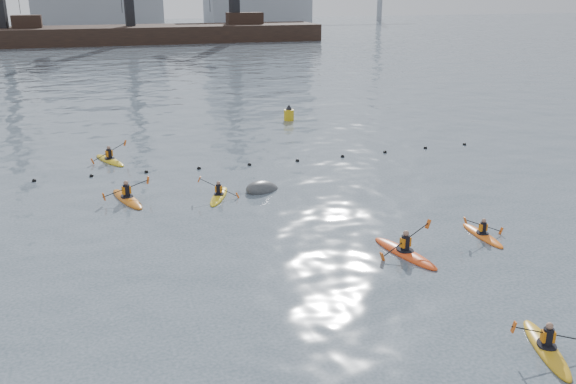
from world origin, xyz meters
name	(u,v)px	position (x,y,z in m)	size (l,w,h in m)	color
float_line	(224,166)	(-0.50, 22.53, 0.03)	(33.24, 0.73, 0.24)	black
barge_pier	(130,33)	(-0.22, 110.00, 1.89)	(72.00, 19.30, 29.50)	black
kayaker_0	(405,252)	(3.80, 8.06, 0.11)	(2.47, 3.68, 1.38)	#EB4716
kayaker_1	(546,347)	(4.56, 0.76, 0.10)	(2.13, 3.28, 1.07)	gold
kayaker_2	(127,198)	(-6.33, 18.05, 0.11)	(2.36, 3.65, 1.17)	#C46412
kayaker_3	(219,195)	(-1.88, 17.11, 0.09)	(1.99, 3.02, 1.19)	yellow
kayaker_4	(482,234)	(7.83, 8.72, 0.09)	(1.98, 2.87, 1.09)	orange
kayaker_5	(110,160)	(-6.91, 25.69, 0.11)	(2.22, 3.41, 1.28)	gold
mooring_buoy	(262,190)	(0.51, 17.52, 0.00)	(2.04, 1.21, 1.02)	#393B3E
nav_buoy	(289,115)	(7.13, 33.87, 0.44)	(0.80, 0.80, 1.45)	#C29113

